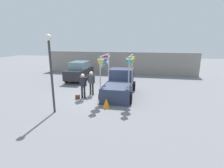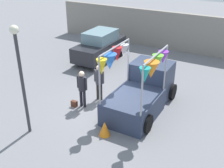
{
  "view_description": "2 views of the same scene",
  "coord_description": "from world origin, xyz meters",
  "px_view_note": "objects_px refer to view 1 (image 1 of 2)",
  "views": [
    {
      "loc": [
        3.22,
        -11.43,
        3.97
      ],
      "look_at": [
        1.03,
        -0.31,
        1.1
      ],
      "focal_mm": 28.0,
      "sensor_mm": 36.0,
      "label": 1
    },
    {
      "loc": [
        5.56,
        -9.43,
        6.61
      ],
      "look_at": [
        0.48,
        -0.35,
        1.45
      ],
      "focal_mm": 45.0,
      "sensor_mm": 36.0,
      "label": 2
    }
  ],
  "objects_px": {
    "person_vendor": "(91,81)",
    "vendor_truck": "(120,83)",
    "person_customer": "(83,84)",
    "handbag": "(78,97)",
    "folded_kite_bundle_tangerine": "(106,103)",
    "parked_car": "(79,71)",
    "street_lamp": "(51,64)"
  },
  "relations": [
    {
      "from": "parked_car",
      "to": "person_customer",
      "type": "distance_m",
      "value": 5.81
    },
    {
      "from": "street_lamp",
      "to": "vendor_truck",
      "type": "bearing_deg",
      "value": 51.37
    },
    {
      "from": "vendor_truck",
      "to": "person_vendor",
      "type": "bearing_deg",
      "value": -169.75
    },
    {
      "from": "person_customer",
      "to": "person_vendor",
      "type": "relative_size",
      "value": 0.99
    },
    {
      "from": "folded_kite_bundle_tangerine",
      "to": "person_vendor",
      "type": "bearing_deg",
      "value": 125.5
    },
    {
      "from": "person_customer",
      "to": "folded_kite_bundle_tangerine",
      "type": "xyz_separation_m",
      "value": [
        1.96,
        -1.39,
        -0.76
      ]
    },
    {
      "from": "handbag",
      "to": "folded_kite_bundle_tangerine",
      "type": "distance_m",
      "value": 2.61
    },
    {
      "from": "vendor_truck",
      "to": "street_lamp",
      "type": "height_order",
      "value": "street_lamp"
    },
    {
      "from": "folded_kite_bundle_tangerine",
      "to": "person_customer",
      "type": "bearing_deg",
      "value": 144.67
    },
    {
      "from": "handbag",
      "to": "street_lamp",
      "type": "bearing_deg",
      "value": -99.7
    },
    {
      "from": "person_customer",
      "to": "handbag",
      "type": "bearing_deg",
      "value": -150.26
    },
    {
      "from": "vendor_truck",
      "to": "handbag",
      "type": "bearing_deg",
      "value": -151.2
    },
    {
      "from": "vendor_truck",
      "to": "street_lamp",
      "type": "xyz_separation_m",
      "value": [
        -3.11,
        -3.89,
        1.83
      ]
    },
    {
      "from": "parked_car",
      "to": "person_vendor",
      "type": "bearing_deg",
      "value": -58.89
    },
    {
      "from": "vendor_truck",
      "to": "person_customer",
      "type": "distance_m",
      "value": 2.68
    },
    {
      "from": "person_customer",
      "to": "handbag",
      "type": "relative_size",
      "value": 6.24
    },
    {
      "from": "vendor_truck",
      "to": "person_vendor",
      "type": "distance_m",
      "value": 2.07
    },
    {
      "from": "handbag",
      "to": "street_lamp",
      "type": "xyz_separation_m",
      "value": [
        -0.41,
        -2.41,
        2.61
      ]
    },
    {
      "from": "person_vendor",
      "to": "folded_kite_bundle_tangerine",
      "type": "distance_m",
      "value": 2.94
    },
    {
      "from": "person_vendor",
      "to": "parked_car",
      "type": "bearing_deg",
      "value": 121.11
    },
    {
      "from": "person_vendor",
      "to": "handbag",
      "type": "relative_size",
      "value": 6.28
    },
    {
      "from": "street_lamp",
      "to": "folded_kite_bundle_tangerine",
      "type": "xyz_separation_m",
      "value": [
        2.72,
        1.22,
        -2.45
      ]
    },
    {
      "from": "handbag",
      "to": "street_lamp",
      "type": "relative_size",
      "value": 0.07
    },
    {
      "from": "handbag",
      "to": "person_vendor",
      "type": "bearing_deg",
      "value": 59.15
    },
    {
      "from": "folded_kite_bundle_tangerine",
      "to": "parked_car",
      "type": "bearing_deg",
      "value": 122.67
    },
    {
      "from": "person_customer",
      "to": "street_lamp",
      "type": "distance_m",
      "value": 3.2
    },
    {
      "from": "parked_car",
      "to": "folded_kite_bundle_tangerine",
      "type": "distance_m",
      "value": 8.0
    },
    {
      "from": "person_vendor",
      "to": "vendor_truck",
      "type": "bearing_deg",
      "value": 10.25
    },
    {
      "from": "street_lamp",
      "to": "folded_kite_bundle_tangerine",
      "type": "relative_size",
      "value": 7.09
    },
    {
      "from": "handbag",
      "to": "folded_kite_bundle_tangerine",
      "type": "relative_size",
      "value": 0.47
    },
    {
      "from": "vendor_truck",
      "to": "parked_car",
      "type": "xyz_separation_m",
      "value": [
        -4.69,
        4.04,
        0.03
      ]
    },
    {
      "from": "vendor_truck",
      "to": "handbag",
      "type": "height_order",
      "value": "vendor_truck"
    }
  ]
}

